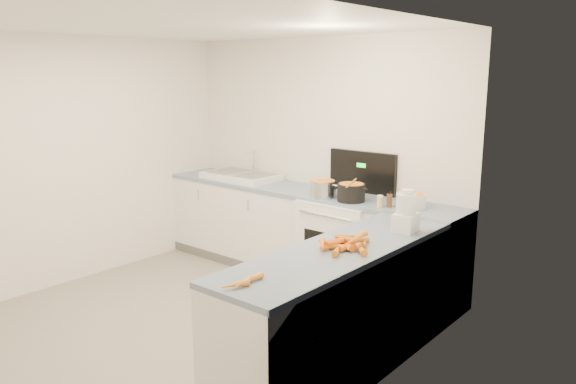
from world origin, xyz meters
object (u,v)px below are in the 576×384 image
Objects in this scene: extract_bottle at (389,201)px; food_processor at (406,214)px; stove at (345,242)px; steel_pot at (323,190)px; sink at (241,176)px; spice_jar at (380,202)px; black_pot at (351,194)px; mixing_bowl at (411,200)px.

food_processor is (0.50, -0.62, 0.08)m from extract_bottle.
stove is 0.77m from extract_bottle.
steel_pot is 0.78× the size of food_processor.
sink reaches higher than spice_jar.
spice_jar is (-0.07, -0.05, -0.02)m from extract_bottle.
sink reaches higher than steel_pot.
mixing_bowl is (0.55, 0.14, -0.01)m from black_pot.
mixing_bowl is 2.95× the size of spice_jar.
steel_pot is (-0.16, -0.17, 0.54)m from stove.
extract_bottle reaches higher than spice_jar.
mixing_bowl is at bearing -0.01° from sink.
spice_jar is (1.93, -0.17, 0.01)m from sink.
stove reaches higher than sink.
stove reaches higher than black_pot.
mixing_bowl is (2.14, -0.00, 0.02)m from sink.
extract_bottle is (0.70, 0.06, -0.01)m from steel_pot.
spice_jar is at bearing -5.05° from black_pot.
black_pot is 0.80× the size of food_processor.
stove reaches higher than steel_pot.
sink is at bearing 179.38° from stove.
stove is 4.14× the size of food_processor.
sink is 2.62× the size of food_processor.
extract_bottle is at bearing 4.63° from steel_pot.
sink reaches higher than extract_bottle.
spice_jar is (0.33, -0.03, -0.03)m from black_pot.
steel_pot is at bearing 154.65° from food_processor.
steel_pot is 0.63m from spice_jar.
black_pot reaches higher than spice_jar.
steel_pot is (1.29, -0.18, 0.04)m from sink.
stove is 1.41m from food_processor.
food_processor reaches higher than steel_pot.
mixing_bowl is 0.20m from extract_bottle.
sink is 9.36× the size of spice_jar.
stove is at bearing -178.74° from mixing_bowl.
extract_bottle is (0.54, -0.11, 0.53)m from stove.
black_pot is (0.30, 0.04, 0.00)m from steel_pot.
steel_pot is 2.07× the size of extract_bottle.
black_pot reaches higher than mixing_bowl.
stove is 14.80× the size of spice_jar.
black_pot is 0.57m from mixing_bowl.
stove reaches higher than extract_bottle.
mixing_bowl is 0.82× the size of food_processor.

